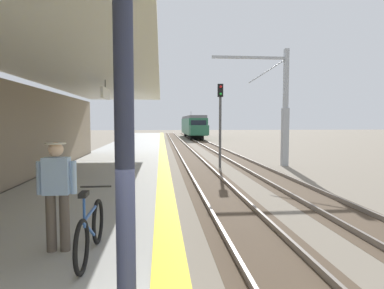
# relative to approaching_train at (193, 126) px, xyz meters

# --- Properties ---
(station_platform) EXTENTS (5.00, 80.00, 0.91)m
(station_platform) POSITION_rel_approaching_train_xyz_m (-7.80, -40.03, -1.73)
(station_platform) COLOR #999993
(station_platform) RESTS_ON ground
(station_building_with_canopy) EXTENTS (4.85, 24.00, 4.43)m
(station_building_with_canopy) POSITION_rel_approaching_train_xyz_m (-9.60, -48.70, 0.48)
(station_building_with_canopy) COLOR #4C4C4C
(station_building_with_canopy) RESTS_ON ground
(track_pair_nearest_platform) EXTENTS (2.34, 120.00, 0.16)m
(track_pair_nearest_platform) POSITION_rel_approaching_train_xyz_m (-3.40, -36.03, -2.13)
(track_pair_nearest_platform) COLOR #4C3D2D
(track_pair_nearest_platform) RESTS_ON ground
(track_pair_middle) EXTENTS (2.34, 120.00, 0.16)m
(track_pair_middle) POSITION_rel_approaching_train_xyz_m (-0.00, -36.03, -2.13)
(track_pair_middle) COLOR #4C3D2D
(track_pair_middle) RESTS_ON ground
(approaching_train) EXTENTS (2.93, 19.60, 4.76)m
(approaching_train) POSITION_rel_approaching_train_xyz_m (0.00, 0.00, 0.00)
(approaching_train) COLOR #286647
(approaching_train) RESTS_ON ground
(commuter_person) EXTENTS (0.59, 0.30, 1.67)m
(commuter_person) POSITION_rel_approaching_train_xyz_m (-7.24, -52.89, -0.34)
(commuter_person) COLOR brown
(commuter_person) RESTS_ON station_platform
(bicycle_beside_commuter) EXTENTS (0.48, 1.82, 1.04)m
(bicycle_beside_commuter) POSITION_rel_approaching_train_xyz_m (-6.69, -53.17, -0.88)
(bicycle_beside_commuter) COLOR black
(bicycle_beside_commuter) RESTS_ON station_platform
(rail_signal_post) EXTENTS (0.32, 0.34, 5.20)m
(rail_signal_post) POSITION_rel_approaching_train_xyz_m (-1.98, -37.72, 1.02)
(rail_signal_post) COLOR #4C4C4C
(rail_signal_post) RESTS_ON ground
(catenary_pylon_far_side) EXTENTS (5.00, 0.40, 7.50)m
(catenary_pylon_far_side) POSITION_rel_approaching_train_xyz_m (2.02, -37.42, 1.43)
(catenary_pylon_far_side) COLOR #9EA3A8
(catenary_pylon_far_side) RESTS_ON ground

